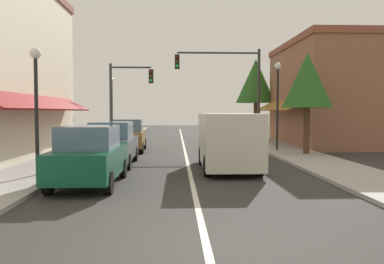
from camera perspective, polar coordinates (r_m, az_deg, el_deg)
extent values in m
plane|color=#33302D|center=(24.22, -1.11, -2.27)|extent=(80.00, 80.00, 0.00)
cube|color=#A39E99|center=(24.73, -13.97, -2.11)|extent=(2.60, 56.00, 0.12)
cube|color=#A39E99|center=(24.94, 11.63, -2.04)|extent=(2.60, 56.00, 0.12)
cube|color=silver|center=(24.22, -1.11, -2.26)|extent=(0.14, 52.00, 0.01)
cube|color=slate|center=(19.22, -21.63, 0.35)|extent=(0.08, 10.64, 1.80)
cube|color=maroon|center=(19.02, -19.96, 3.98)|extent=(1.27, 11.76, 0.73)
cube|color=slate|center=(16.73, -25.54, 15.22)|extent=(0.08, 1.10, 1.30)
cube|color=slate|center=(22.43, -19.19, 12.11)|extent=(0.08, 1.10, 1.30)
cube|color=#8E5B42|center=(27.99, 18.72, 4.76)|extent=(5.42, 10.00, 6.33)
cube|color=brown|center=(28.30, 18.84, 11.58)|extent=(5.62, 10.20, 0.40)
cube|color=slate|center=(27.15, 13.43, 1.17)|extent=(0.08, 7.60, 1.80)
cube|color=olive|center=(26.98, 12.21, 3.73)|extent=(1.27, 8.40, 0.73)
cube|color=slate|center=(25.14, 14.89, 8.22)|extent=(0.08, 1.10, 1.30)
cube|color=slate|center=(29.35, 12.33, 7.48)|extent=(0.08, 1.10, 1.30)
cube|color=#0F4C33|center=(12.35, -14.27, -4.07)|extent=(1.76, 4.11, 0.80)
cube|color=slate|center=(12.19, -14.42, -0.71)|extent=(1.54, 2.01, 0.66)
cylinder|color=black|center=(13.89, -16.24, -4.99)|extent=(0.21, 0.62, 0.62)
cylinder|color=black|center=(13.59, -9.74, -5.09)|extent=(0.21, 0.62, 0.62)
cylinder|color=black|center=(11.32, -19.68, -6.83)|extent=(0.21, 0.62, 0.62)
cylinder|color=black|center=(10.94, -11.71, -7.05)|extent=(0.21, 0.62, 0.62)
cube|color=#4C5156|center=(16.74, -11.21, -2.22)|extent=(1.73, 4.10, 0.80)
cube|color=slate|center=(16.59, -11.28, 0.27)|extent=(1.53, 2.00, 0.66)
cylinder|color=black|center=(18.24, -13.01, -3.08)|extent=(0.20, 0.62, 0.62)
cylinder|color=black|center=(18.01, -8.05, -3.10)|extent=(0.20, 0.62, 0.62)
cylinder|color=black|center=(15.60, -14.83, -4.11)|extent=(0.20, 0.62, 0.62)
cylinder|color=black|center=(15.34, -9.03, -4.16)|extent=(0.20, 0.62, 0.62)
cube|color=brown|center=(22.36, -8.97, -0.91)|extent=(1.82, 4.14, 0.80)
cube|color=slate|center=(22.23, -9.01, 0.95)|extent=(1.57, 2.04, 0.66)
cylinder|color=black|center=(23.82, -10.56, -1.66)|extent=(0.21, 0.62, 0.62)
cylinder|color=black|center=(23.68, -6.75, -1.65)|extent=(0.21, 0.62, 0.62)
cylinder|color=black|center=(21.14, -11.44, -2.24)|extent=(0.21, 0.62, 0.62)
cylinder|color=black|center=(20.99, -7.15, -2.24)|extent=(0.21, 0.62, 0.62)
cube|color=beige|center=(15.19, 5.08, -0.96)|extent=(1.99, 5.01, 1.90)
cube|color=slate|center=(17.55, 4.12, 0.96)|extent=(1.73, 0.28, 0.84)
cube|color=black|center=(17.80, 4.05, -2.60)|extent=(1.86, 0.21, 0.24)
cylinder|color=black|center=(16.72, 1.41, -3.37)|extent=(0.24, 0.72, 0.72)
cylinder|color=black|center=(16.91, 7.39, -3.32)|extent=(0.24, 0.72, 0.72)
cylinder|color=black|center=(13.65, 2.17, -4.80)|extent=(0.24, 0.72, 0.72)
cylinder|color=black|center=(13.89, 9.48, -4.70)|extent=(0.24, 0.72, 0.72)
cylinder|color=#333333|center=(26.18, 9.41, 4.82)|extent=(0.18, 0.18, 6.15)
cylinder|color=#333333|center=(26.03, 3.73, 11.11)|extent=(5.21, 0.12, 0.12)
cube|color=black|center=(25.63, -2.12, 9.89)|extent=(0.30, 0.24, 0.90)
sphere|color=#420F0F|center=(25.54, -2.12, 10.55)|extent=(0.20, 0.20, 0.20)
sphere|color=#3D2D0C|center=(25.50, -2.12, 9.93)|extent=(0.20, 0.20, 0.20)
sphere|color=green|center=(25.47, -2.11, 9.30)|extent=(0.20, 0.20, 0.20)
cylinder|color=#333333|center=(27.24, -11.41, 3.88)|extent=(0.18, 0.18, 5.35)
cylinder|color=#333333|center=(27.21, -8.64, 9.03)|extent=(2.68, 0.12, 0.12)
cube|color=black|center=(26.86, -5.81, 7.84)|extent=(0.30, 0.24, 0.90)
sphere|color=#420F0F|center=(26.76, -5.83, 8.46)|extent=(0.20, 0.20, 0.20)
sphere|color=#3D2D0C|center=(26.73, -5.83, 7.86)|extent=(0.20, 0.20, 0.20)
sphere|color=green|center=(26.71, -5.83, 7.27)|extent=(0.20, 0.20, 0.20)
cylinder|color=black|center=(14.04, -21.12, 1.72)|extent=(0.12, 0.12, 3.90)
sphere|color=white|center=(14.17, -21.29, 10.36)|extent=(0.36, 0.36, 0.36)
cylinder|color=black|center=(22.13, 11.99, 2.92)|extent=(0.12, 0.12, 4.43)
sphere|color=white|center=(22.26, 12.05, 9.10)|extent=(0.36, 0.36, 0.36)
cylinder|color=black|center=(30.12, -11.26, 2.81)|extent=(0.12, 0.12, 4.32)
sphere|color=white|center=(30.20, -11.30, 7.24)|extent=(0.36, 0.36, 0.36)
cylinder|color=#4C331E|center=(20.44, 15.90, 0.52)|extent=(0.30, 0.30, 2.75)
cone|color=#285B21|center=(20.48, 16.00, 7.08)|extent=(2.43, 2.43, 2.67)
cylinder|color=#4C331E|center=(32.50, 8.97, 1.99)|extent=(0.30, 0.30, 3.36)
cone|color=#285B21|center=(32.59, 9.01, 7.15)|extent=(3.14, 3.14, 3.46)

